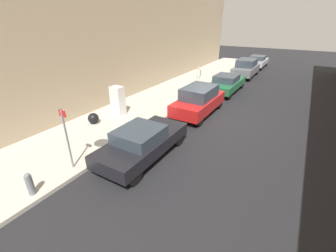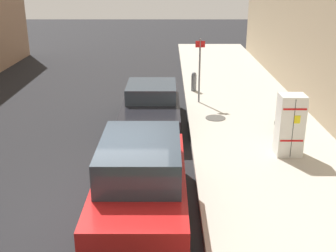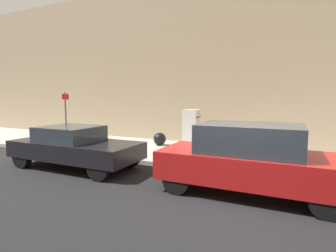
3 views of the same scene
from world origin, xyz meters
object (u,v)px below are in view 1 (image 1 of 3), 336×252
at_px(fire_hydrant, 30,184).
at_px(parked_sedan_silver, 258,61).
at_px(trash_bag, 93,118).
at_px(discarded_refrigerator, 118,101).
at_px(parked_suv_red, 199,100).
at_px(parked_suv_gray, 246,68).
at_px(parked_sedan_dark, 143,142).
at_px(parked_sedan_green, 226,83).
at_px(street_sign_post, 67,136).
at_px(pedestrian_walking_far, 198,75).

relative_size(fire_hydrant, parked_sedan_silver, 0.18).
xyz_separation_m(fire_hydrant, trash_bag, (-2.57, 4.97, -0.12)).
xyz_separation_m(discarded_refrigerator, parked_suv_red, (3.91, 2.93, -0.12)).
height_order(discarded_refrigerator, parked_suv_gray, discarded_refrigerator).
bearing_deg(parked_sedan_silver, trash_bag, -100.79).
xyz_separation_m(parked_suv_gray, parked_sedan_silver, (0.00, 5.80, -0.17)).
bearing_deg(parked_suv_red, parked_sedan_dark, -90.00).
relative_size(fire_hydrant, parked_suv_red, 0.19).
xyz_separation_m(fire_hydrant, parked_suv_gray, (1.66, 21.34, 0.34)).
bearing_deg(parked_sedan_green, parked_sedan_silver, 90.00).
distance_m(parked_suv_red, parked_suv_gray, 11.73).
relative_size(discarded_refrigerator, parked_sedan_silver, 0.37).
bearing_deg(discarded_refrigerator, trash_bag, -100.67).
relative_size(parked_sedan_dark, parked_sedan_green, 0.95).
distance_m(street_sign_post, pedestrian_walking_far, 13.69).
bearing_deg(parked_suv_red, pedestrian_walking_far, 114.74).
bearing_deg(street_sign_post, parked_sedan_green, 82.51).
relative_size(street_sign_post, parked_suv_red, 0.56).
bearing_deg(trash_bag, parked_suv_gray, 75.52).
xyz_separation_m(discarded_refrigerator, parked_suv_gray, (3.91, 14.67, -0.10)).
xyz_separation_m(trash_bag, parked_sedan_silver, (4.23, 22.17, 0.29)).
xyz_separation_m(discarded_refrigerator, parked_sedan_silver, (3.91, 20.47, -0.27)).
height_order(discarded_refrigerator, parked_sedan_dark, discarded_refrigerator).
xyz_separation_m(parked_suv_red, parked_sedan_green, (-0.00, 5.48, -0.15)).
xyz_separation_m(pedestrian_walking_far, parked_sedan_silver, (2.64, 11.81, -0.31)).
relative_size(pedestrian_walking_far, parked_suv_gray, 0.35).
xyz_separation_m(discarded_refrigerator, street_sign_post, (2.14, -4.99, 0.52)).
distance_m(trash_bag, parked_suv_gray, 16.91).
height_order(street_sign_post, parked_sedan_silver, street_sign_post).
distance_m(street_sign_post, trash_bag, 4.26).
distance_m(discarded_refrigerator, pedestrian_walking_far, 8.76).
xyz_separation_m(street_sign_post, parked_suv_gray, (1.76, 19.66, -0.62)).
relative_size(street_sign_post, parked_sedan_dark, 0.55).
bearing_deg(parked_suv_gray, parked_suv_red, -90.00).
relative_size(fire_hydrant, parked_sedan_dark, 0.18).
relative_size(trash_bag, parked_sedan_silver, 0.13).
relative_size(trash_bag, pedestrian_walking_far, 0.38).
distance_m(parked_sedan_green, parked_sedan_silver, 12.06).
bearing_deg(street_sign_post, trash_bag, 126.76).
bearing_deg(trash_bag, parked_suv_red, 47.60).
relative_size(fire_hydrant, parked_sedan_green, 0.17).
bearing_deg(parked_sedan_dark, trash_bag, 165.36).
height_order(trash_bag, parked_sedan_dark, parked_sedan_dark).
height_order(parked_sedan_dark, parked_sedan_green, parked_sedan_dark).
relative_size(parked_sedan_green, parked_suv_gray, 1.06).
distance_m(trash_bag, parked_suv_red, 6.28).
height_order(street_sign_post, parked_suv_gray, street_sign_post).
relative_size(parked_sedan_dark, parked_sedan_silver, 0.98).
bearing_deg(parked_sedan_green, parked_suv_red, -90.00).
distance_m(parked_sedan_green, parked_suv_gray, 6.25).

